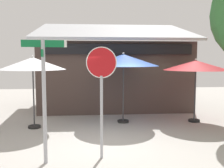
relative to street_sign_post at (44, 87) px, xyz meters
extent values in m
cube|color=#ADA8A0|center=(1.59, 1.46, -1.85)|extent=(28.00, 28.00, 0.10)
cube|color=#473833|center=(2.28, 7.35, -0.20)|extent=(7.02, 4.36, 3.20)
cube|color=#B7BABF|center=(2.28, 7.20, 2.04)|extent=(7.52, 4.96, 1.25)
cube|color=black|center=(2.28, 5.12, 1.05)|extent=(6.42, 0.16, 0.44)
cylinder|color=#A8AAB2|center=(0.00, 0.00, -0.35)|extent=(0.09, 0.09, 2.89)
cube|color=#116B38|center=(0.00, 0.00, 0.99)|extent=(0.94, 0.13, 0.16)
cube|color=#116B38|center=(0.00, 0.00, 0.77)|extent=(0.13, 0.94, 0.16)
cube|color=white|center=(0.49, 0.05, 0.99)|extent=(0.06, 0.04, 0.16)
cylinder|color=#A8AAB2|center=(1.32, 0.22, -0.78)|extent=(0.07, 0.07, 2.04)
cylinder|color=white|center=(1.32, 0.22, 0.56)|extent=(0.73, 0.21, 0.76)
cylinder|color=red|center=(1.32, 0.22, 0.56)|extent=(0.69, 0.21, 0.71)
cylinder|color=black|center=(-0.92, 3.25, -1.76)|extent=(0.44, 0.44, 0.08)
cylinder|color=#333335|center=(-0.92, 3.25, -0.74)|extent=(0.05, 0.05, 2.12)
cone|color=white|center=(-0.92, 3.25, 0.49)|extent=(2.29, 2.29, 0.43)
sphere|color=silver|center=(-0.92, 3.25, 0.73)|extent=(0.08, 0.08, 0.08)
cylinder|color=black|center=(2.33, 3.78, -1.76)|extent=(0.44, 0.44, 0.08)
cylinder|color=#333335|center=(2.33, 3.78, -0.69)|extent=(0.05, 0.05, 2.22)
cone|color=#2D56B7|center=(2.33, 3.78, 0.60)|extent=(2.68, 2.68, 0.44)
sphere|color=silver|center=(2.33, 3.78, 0.85)|extent=(0.08, 0.08, 0.08)
cylinder|color=black|center=(5.10, 3.65, -1.76)|extent=(0.44, 0.44, 0.08)
cylinder|color=#333335|center=(5.10, 3.65, -0.77)|extent=(0.05, 0.05, 2.06)
cone|color=#B21E23|center=(5.10, 3.65, 0.40)|extent=(2.49, 2.49, 0.37)
sphere|color=silver|center=(5.10, 3.65, 0.61)|extent=(0.08, 0.08, 0.08)
camera|label=1|loc=(1.02, -6.06, 0.65)|focal=41.99mm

